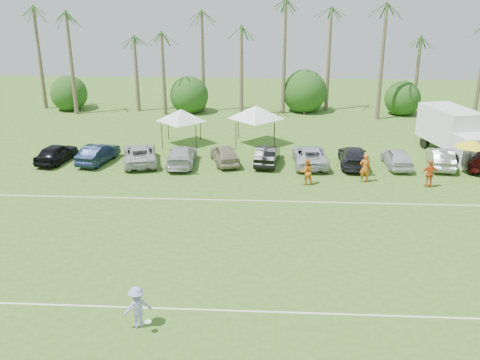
{
  "coord_description": "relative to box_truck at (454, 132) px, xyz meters",
  "views": [
    {
      "loc": [
        2.41,
        -16.89,
        12.8
      ],
      "look_at": [
        0.69,
        13.37,
        1.6
      ],
      "focal_mm": 40.0,
      "sensor_mm": 36.0,
      "label": 1
    }
  ],
  "objects": [
    {
      "name": "palm_tree_8",
      "position": [
        -3.81,
        13.7,
        5.56
      ],
      "size": [
        2.4,
        2.4,
        8.9
      ],
      "color": "brown",
      "rests_on": "ground"
    },
    {
      "name": "palm_tree_5",
      "position": [
        -16.81,
        13.7,
        6.43
      ],
      "size": [
        2.4,
        2.4,
        9.9
      ],
      "color": "brown",
      "rests_on": "ground"
    },
    {
      "name": "sideline_player_b",
      "position": [
        -11.85,
        -7.2,
        -1.01
      ],
      "size": [
        1.04,
        0.91,
        1.83
      ],
      "primitive_type": "imported",
      "rotation": [
        0.0,
        0.0,
        3.42
      ],
      "color": "orange",
      "rests_on": "ground"
    },
    {
      "name": "palm_tree_2",
      "position": [
        -28.81,
        13.7,
        7.29
      ],
      "size": [
        2.4,
        2.4,
        10.9
      ],
      "color": "brown",
      "rests_on": "ground"
    },
    {
      "name": "parked_car_0",
      "position": [
        -30.47,
        -3.45,
        -1.21
      ],
      "size": [
        2.41,
        4.43,
        1.43
      ],
      "primitive_type": "imported",
      "rotation": [
        0.0,
        0.0,
        2.96
      ],
      "color": "black",
      "rests_on": "ground"
    },
    {
      "name": "bush_tree_2",
      "position": [
        -10.81,
        14.7,
        -0.12
      ],
      "size": [
        4.0,
        4.0,
        4.0
      ],
      "color": "brown",
      "rests_on": "ground"
    },
    {
      "name": "field_lines",
      "position": [
        -16.81,
        -16.3,
        -1.92
      ],
      "size": [
        80.0,
        12.1,
        0.01
      ],
      "color": "white",
      "rests_on": "ground"
    },
    {
      "name": "bush_tree_1",
      "position": [
        -22.81,
        14.7,
        -0.12
      ],
      "size": [
        4.0,
        4.0,
        4.0
      ],
      "color": "brown",
      "rests_on": "ground"
    },
    {
      "name": "palm_tree_4",
      "position": [
        -20.81,
        13.7,
        5.56
      ],
      "size": [
        2.4,
        2.4,
        8.9
      ],
      "color": "brown",
      "rests_on": "ground"
    },
    {
      "name": "palm_tree_9",
      "position": [
        1.19,
        13.7,
        6.43
      ],
      "size": [
        2.4,
        2.4,
        9.9
      ],
      "color": "brown",
      "rests_on": "ground"
    },
    {
      "name": "palm_tree_7",
      "position": [
        -8.81,
        13.7,
        8.14
      ],
      "size": [
        2.4,
        2.4,
        11.9
      ],
      "color": "brown",
      "rests_on": "ground"
    },
    {
      "name": "bush_tree_3",
      "position": [
        -0.81,
        14.7,
        -0.12
      ],
      "size": [
        4.0,
        4.0,
        4.0
      ],
      "color": "brown",
      "rests_on": "ground"
    },
    {
      "name": "ground",
      "position": [
        -16.81,
        -24.3,
        -1.92
      ],
      "size": [
        120.0,
        120.0,
        0.0
      ],
      "primitive_type": "plane",
      "color": "#3B651E",
      "rests_on": "ground"
    },
    {
      "name": "canopy_tent_left",
      "position": [
        -21.75,
        1.85,
        1.07
      ],
      "size": [
        4.32,
        4.32,
        3.5
      ],
      "color": "black",
      "rests_on": "ground"
    },
    {
      "name": "sideline_player_a",
      "position": [
        -7.86,
        -6.47,
        -0.92
      ],
      "size": [
        0.77,
        0.53,
        2.0
      ],
      "primitive_type": "imported",
      "rotation": [
        0.0,
        0.0,
        3.22
      ],
      "color": "#D26117",
      "rests_on": "ground"
    },
    {
      "name": "parked_car_5",
      "position": [
        -14.52,
        -2.97,
        -1.21
      ],
      "size": [
        1.99,
        4.48,
        1.43
      ],
      "primitive_type": "imported",
      "rotation": [
        0.0,
        0.0,
        3.03
      ],
      "color": "black",
      "rests_on": "ground"
    },
    {
      "name": "bush_tree_0",
      "position": [
        -35.81,
        14.7,
        -0.12
      ],
      "size": [
        4.0,
        4.0,
        4.0
      ],
      "color": "brown",
      "rests_on": "ground"
    },
    {
      "name": "palm_tree_6",
      "position": [
        -12.81,
        13.7,
        7.29
      ],
      "size": [
        2.4,
        2.4,
        10.9
      ],
      "color": "brown",
      "rests_on": "ground"
    },
    {
      "name": "parked_car_1",
      "position": [
        -27.28,
        -3.37,
        -1.21
      ],
      "size": [
        2.4,
        4.56,
        1.43
      ],
      "primitive_type": "imported",
      "rotation": [
        0.0,
        0.0,
        2.93
      ],
      "color": "black",
      "rests_on": "ground"
    },
    {
      "name": "canopy_tent_right",
      "position": [
        -15.55,
        2.19,
        1.39
      ],
      "size": [
        4.78,
        4.78,
        3.87
      ],
      "color": "black",
      "rests_on": "ground"
    },
    {
      "name": "parked_car_2",
      "position": [
        -24.09,
        -3.35,
        -1.21
      ],
      "size": [
        3.57,
        5.57,
        1.43
      ],
      "primitive_type": "imported",
      "rotation": [
        0.0,
        0.0,
        3.39
      ],
      "color": "#B8B8B9",
      "rests_on": "ground"
    },
    {
      "name": "market_umbrella",
      "position": [
        -0.27,
        -4.5,
        0.36
      ],
      "size": [
        2.29,
        2.29,
        2.55
      ],
      "color": "black",
      "rests_on": "ground"
    },
    {
      "name": "palm_tree_0",
      "position": [
        -38.81,
        13.7,
        5.56
      ],
      "size": [
        2.4,
        2.4,
        8.9
      ],
      "color": "brown",
      "rests_on": "ground"
    },
    {
      "name": "parked_car_9",
      "position": [
        -1.76,
        -2.97,
        -1.21
      ],
      "size": [
        2.05,
        4.5,
        1.43
      ],
      "primitive_type": "imported",
      "rotation": [
        0.0,
        0.0,
        3.02
      ],
      "color": "gray",
      "rests_on": "ground"
    },
    {
      "name": "parked_car_3",
      "position": [
        -20.9,
        -3.56,
        -1.21
      ],
      "size": [
        2.23,
        5.02,
        1.43
      ],
      "primitive_type": "imported",
      "rotation": [
        0.0,
        0.0,
        3.19
      ],
      "color": "#B6B6BC",
      "rests_on": "ground"
    },
    {
      "name": "parked_car_6",
      "position": [
        -11.33,
        -2.98,
        -1.21
      ],
      "size": [
        2.54,
        5.22,
        1.43
      ],
      "primitive_type": "imported",
      "rotation": [
        0.0,
        0.0,
        3.17
      ],
      "color": "silver",
      "rests_on": "ground"
    },
    {
      "name": "parked_car_7",
      "position": [
        -8.14,
        -3.01,
        -1.21
      ],
      "size": [
        2.24,
        5.02,
        1.43
      ],
      "primitive_type": "imported",
      "rotation": [
        0.0,
        0.0,
        3.09
      ],
      "color": "black",
      "rests_on": "ground"
    },
    {
      "name": "palm_tree_1",
      "position": [
        -33.81,
        13.7,
        6.43
      ],
      "size": [
        2.4,
        2.4,
        9.9
      ],
      "color": "brown",
      "rests_on": "ground"
    },
    {
      "name": "parked_car_4",
      "position": [
        -17.71,
        -3.01,
        -1.21
      ],
      "size": [
        2.81,
        4.51,
        1.43
      ],
      "primitive_type": "imported",
      "rotation": [
        0.0,
        0.0,
        3.43
      ],
      "color": "gray",
      "rests_on": "ground"
    },
    {
      "name": "sideline_player_c",
      "position": [
        -3.72,
        -7.24,
        -0.99
      ],
      "size": [
        1.13,
        0.54,
        1.87
      ],
      "primitive_type": "imported",
      "rotation": [
        0.0,
        0.0,
        3.21
      ],
      "color": "#D75117",
      "rests_on": "ground"
    },
    {
      "name": "frisbee_player",
      "position": [
        -19.42,
        -23.57,
        -1.04
      ],
      "size": [
        1.31,
        1.12,
        1.76
      ],
      "rotation": [
        0.0,
        0.0,
        3.64
      ],
      "color": "#9F9ADB",
      "rests_on": "ground"
    },
    {
      "name": "palm_tree_3",
      "position": [
        -24.81,
        13.7,
        8.14
      ],
      "size": [
        2.4,
        2.4,
        11.9
      ],
      "color": "brown",
      "rests_on": "ground"
    },
    {
      "name": "box_truck",
      "position": [
        0.0,
        0.0,
        0.0
      ],
      "size": [
        4.37,
        7.42,
        3.6
      ],
      "rotation": [
        0.0,
        0.0,
        0.27
      ],
      "color": "white",
      "rests_on": "ground"
    },
    {
      "name": "parked_car_8",
      "position": [
        -4.95,
        -3.11,
        -1.21
      ],
      "size": [
        1.79,
        4.24,
        1.43
      ],
      "primitive_type": "imported",
      "rotation": [
        0.0,
        0.0,
        3.17
      ],
      "color": "silver",
      "rests_on": "ground"
    }
  ]
}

